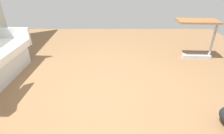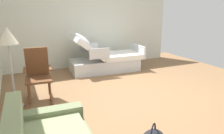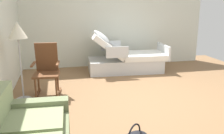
# 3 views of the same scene
# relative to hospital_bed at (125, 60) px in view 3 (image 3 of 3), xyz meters

# --- Properties ---
(ground_plane) EXTENTS (6.99, 6.99, 0.00)m
(ground_plane) POSITION_rel_hospital_bed_xyz_m (-2.02, 0.14, -0.32)
(ground_plane) COLOR olive
(side_wall) EXTENTS (0.10, 5.41, 2.70)m
(side_wall) POSITION_rel_hospital_bed_xyz_m (0.82, 0.14, 1.03)
(side_wall) COLOR silver
(side_wall) RESTS_ON ground
(hospital_bed) EXTENTS (1.09, 2.11, 1.17)m
(hospital_bed) POSITION_rel_hospital_bed_xyz_m (0.00, 0.00, 0.00)
(hospital_bed) COLOR silver
(hospital_bed) RESTS_ON ground
(rocking_chair) EXTENTS (0.80, 0.54, 1.05)m
(rocking_chair) POSITION_rel_hospital_bed_xyz_m (-1.41, 2.00, 0.19)
(rocking_chair) COLOR brown
(rocking_chair) RESTS_ON ground
(floor_lamp) EXTENTS (0.34, 0.34, 1.48)m
(floor_lamp) POSITION_rel_hospital_bed_xyz_m (-1.57, 2.44, 0.91)
(floor_lamp) COLOR #B2B5BA
(floor_lamp) RESTS_ON ground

